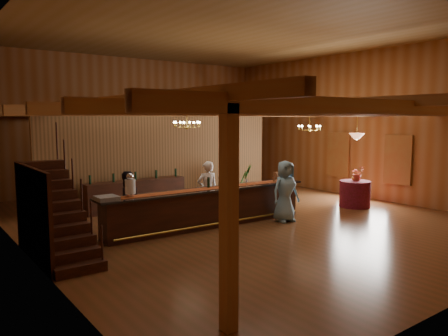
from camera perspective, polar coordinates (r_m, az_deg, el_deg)
floor at (r=13.36m, az=1.73°, el=-6.46°), size 14.00×14.00×0.00m
ceiling at (r=13.25m, az=1.82°, el=17.39°), size 14.00×14.00×0.00m
wall_back at (r=19.01m, az=-11.50°, el=5.64°), size 12.00×0.10×5.50m
wall_left at (r=10.42m, az=-25.17°, el=4.53°), size 0.10×14.00×5.50m
wall_right at (r=17.39m, az=17.55°, el=5.40°), size 0.10×14.00×5.50m
beam_grid at (r=13.42m, az=0.42°, el=7.55°), size 11.90×13.90×0.39m
support_posts at (r=12.70m, az=3.15°, el=0.19°), size 9.20×10.20×3.20m
partition_wall at (r=15.73m, az=-7.63°, el=1.18°), size 9.00×0.18×3.10m
window_right_front at (r=16.52m, az=21.79°, el=1.02°), size 0.12×1.05×1.75m
window_right_back at (r=18.01m, az=14.75°, el=1.69°), size 0.12×1.05×1.75m
staircase at (r=10.03m, az=-20.74°, el=-5.41°), size 1.00×2.80×2.00m
backroom_boxes at (r=17.70m, az=-10.13°, el=-1.60°), size 4.10×0.60×1.10m
tasting_bar at (r=12.19m, az=-2.04°, el=-5.14°), size 6.36×1.01×1.07m
beverage_dispenser at (r=11.05m, az=-12.16°, el=-2.24°), size 0.26×0.26×0.60m
glass_rack_tray at (r=10.77m, az=-15.08°, el=-3.83°), size 0.50×0.50×0.10m
raffle_drum at (r=13.54m, az=6.98°, el=-1.03°), size 0.34×0.24×0.30m
bar_bottle_0 at (r=12.22m, az=-2.04°, el=-1.92°), size 0.07×0.07×0.30m
bar_bottle_1 at (r=12.43m, az=-0.57°, el=-1.77°), size 0.07×0.07×0.30m
backbar_shelf at (r=14.75m, az=-11.44°, el=-3.42°), size 3.46×0.61×0.97m
round_table at (r=15.48m, az=16.72°, el=-3.26°), size 1.03×1.03×0.89m
chandelier_left at (r=13.01m, az=-4.87°, el=5.71°), size 0.80×0.80×0.53m
chandelier_right at (r=16.27m, az=11.08°, el=5.20°), size 0.80×0.80×0.70m
pendant_lamp at (r=15.28m, az=16.96°, el=4.00°), size 0.52×0.52×0.90m
bartender at (r=12.97m, az=-2.18°, el=-2.93°), size 0.71×0.54×1.74m
staff_second at (r=11.78m, az=-12.62°, el=-4.34°), size 0.79×0.62×1.62m
guest at (r=12.80m, az=8.02°, el=-3.01°), size 0.94×0.68×1.79m
floor_plant at (r=16.31m, az=2.68°, el=-1.73°), size 0.87×0.78×1.32m
table_flowers at (r=15.51m, az=17.02°, el=-0.67°), size 0.55×0.51×0.49m
table_vase at (r=15.52m, az=16.69°, el=-0.98°), size 0.19×0.19×0.32m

